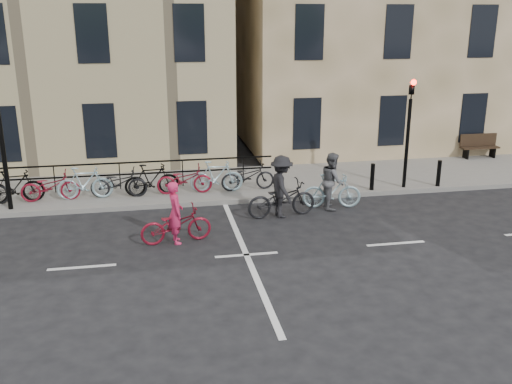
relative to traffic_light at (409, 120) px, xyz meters
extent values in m
plane|color=black|center=(-6.20, -4.34, -2.45)|extent=(120.00, 120.00, 0.00)
cube|color=slate|center=(-10.20, 1.66, -2.38)|extent=(46.00, 4.00, 0.15)
cube|color=#95805A|center=(2.80, 8.66, 3.70)|extent=(14.00, 10.00, 12.00)
cylinder|color=black|center=(0.00, 0.01, -0.80)|extent=(0.12, 0.12, 3.00)
imported|color=black|center=(0.00, 0.01, 1.15)|extent=(0.15, 0.18, 0.90)
sphere|color=#FF0C05|center=(0.00, -0.11, 1.25)|extent=(0.18, 0.18, 0.18)
cylinder|color=black|center=(-12.70, 0.06, 0.20)|extent=(0.14, 0.14, 5.00)
cylinder|color=black|center=(-1.20, -0.09, -1.85)|extent=(0.14, 0.14, 0.90)
cylinder|color=black|center=(1.20, -0.09, -1.85)|extent=(0.14, 0.14, 0.90)
cube|color=black|center=(4.20, 3.31, -2.10)|extent=(0.06, 0.38, 0.40)
cube|color=black|center=(5.40, 3.31, -2.10)|extent=(0.06, 0.38, 0.40)
cube|color=black|center=(4.80, 3.31, -1.87)|extent=(1.60, 0.40, 0.06)
cube|color=black|center=(4.80, 3.49, -1.58)|extent=(1.60, 0.06, 0.50)
cube|color=black|center=(-9.50, 1.56, -1.83)|extent=(10.40, 0.04, 0.95)
imported|color=black|center=(-12.65, 0.66, -1.78)|extent=(1.75, 0.49, 1.05)
imported|color=maroon|center=(-11.60, 0.66, -1.83)|extent=(1.80, 0.63, 0.95)
imported|color=#9ABEC9|center=(-10.55, 0.66, -1.78)|extent=(1.75, 0.49, 1.05)
imported|color=black|center=(-9.50, 0.66, -1.83)|extent=(1.80, 0.63, 0.95)
imported|color=black|center=(-8.45, 0.66, -1.78)|extent=(1.75, 0.49, 1.05)
imported|color=maroon|center=(-7.40, 0.66, -1.83)|extent=(1.80, 0.63, 0.95)
imported|color=#9ABEC9|center=(-6.35, 0.66, -1.78)|extent=(1.75, 0.49, 1.05)
imported|color=black|center=(-5.30, 0.66, -1.83)|extent=(1.80, 0.63, 0.95)
imported|color=maroon|center=(-7.88, -3.16, -1.96)|extent=(1.95, 0.92, 0.99)
imported|color=#D32557|center=(-7.88, -3.16, -1.62)|extent=(0.48, 0.66, 1.67)
imported|color=#9ABEC9|center=(-2.97, -1.21, -1.91)|extent=(1.88, 0.78, 1.10)
imported|color=#55565A|center=(-2.97, -1.21, -1.57)|extent=(0.79, 0.95, 1.76)
imported|color=black|center=(-4.69, -1.70, -1.90)|extent=(2.16, 0.97, 1.10)
imported|color=black|center=(-4.69, -1.70, -1.52)|extent=(0.83, 1.28, 1.86)
camera|label=1|loc=(-8.40, -17.37, 3.34)|focal=40.00mm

